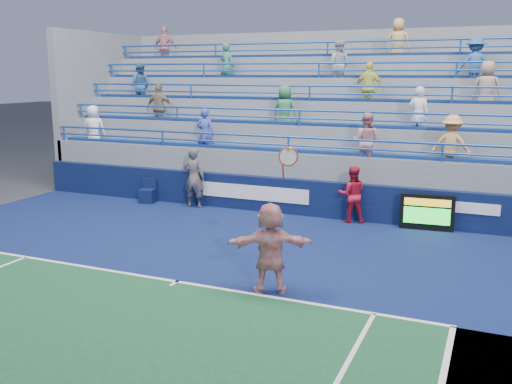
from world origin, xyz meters
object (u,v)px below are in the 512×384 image
at_px(tennis_player, 270,248).
at_px(ball_girl, 352,195).
at_px(line_judge, 194,177).
at_px(serve_speed_board, 427,212).
at_px(judge_chair, 148,195).

distance_m(tennis_player, ball_girl, 5.96).
bearing_deg(line_judge, tennis_player, 123.54).
xyz_separation_m(serve_speed_board, judge_chair, (-8.98, -0.17, -0.24)).
xyz_separation_m(tennis_player, line_judge, (-4.98, 5.83, 0.06)).
bearing_deg(tennis_player, line_judge, 130.47).
xyz_separation_m(judge_chair, tennis_player, (6.70, -5.76, 0.65)).
height_order(serve_speed_board, tennis_player, tennis_player).
relative_size(judge_chair, ball_girl, 0.51).
bearing_deg(serve_speed_board, line_judge, -179.30).
distance_m(serve_speed_board, tennis_player, 6.36).
bearing_deg(line_judge, judge_chair, -4.38).
bearing_deg(judge_chair, serve_speed_board, 1.06).
xyz_separation_m(serve_speed_board, ball_girl, (-2.11, 0.04, 0.32)).
distance_m(judge_chair, ball_girl, 6.89).
bearing_deg(tennis_player, judge_chair, 139.35).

